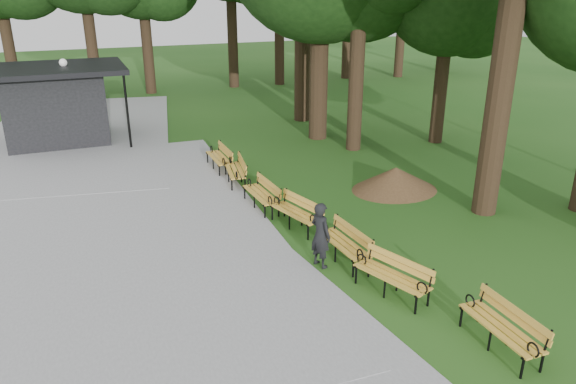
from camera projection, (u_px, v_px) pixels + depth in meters
name	position (u px, v px, depth m)	size (l,w,h in m)	color
ground	(296.00, 246.00, 14.10)	(100.00, 100.00, 0.00)	#204F16
path	(124.00, 225.00, 15.27)	(12.00, 38.00, 0.06)	gray
person	(320.00, 235.00, 12.85)	(0.60, 0.39, 1.64)	black
kiosk	(56.00, 104.00, 22.88)	(5.15, 4.47, 3.22)	black
lamp_post	(66.00, 84.00, 22.50)	(0.32, 0.32, 3.52)	black
dirt_mound	(395.00, 179.00, 17.82)	(2.44, 2.44, 0.78)	#47301C
bench_0	(501.00, 328.00, 10.03)	(1.90, 0.64, 0.88)	gold
bench_1	(392.00, 277.00, 11.78)	(1.90, 0.64, 0.88)	gold
bench_2	(343.00, 244.00, 13.25)	(1.90, 0.64, 0.88)	gold
bench_3	(296.00, 213.00, 15.04)	(1.90, 0.64, 0.88)	gold
bench_4	(261.00, 194.00, 16.36)	(1.90, 0.64, 0.88)	gold
bench_5	(235.00, 171.00, 18.45)	(1.90, 0.64, 0.88)	gold
bench_6	(219.00, 158.00, 19.78)	(1.90, 0.64, 0.88)	gold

